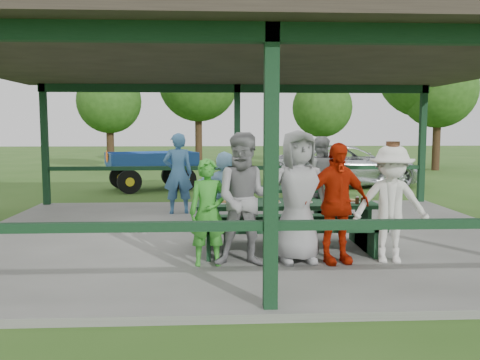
{
  "coord_description": "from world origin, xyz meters",
  "views": [
    {
      "loc": [
        -0.6,
        -9.09,
        2.05
      ],
      "look_at": [
        -0.14,
        -0.3,
        1.12
      ],
      "focal_mm": 38.0,
      "sensor_mm": 36.0,
      "label": 1
    }
  ],
  "objects": [
    {
      "name": "spectator_blue",
      "position": [
        -1.4,
        2.29,
        1.0
      ],
      "size": [
        0.72,
        0.54,
        1.81
      ],
      "primitive_type": "imported",
      "rotation": [
        0.0,
        0.0,
        3.31
      ],
      "color": "#396896",
      "rests_on": "concrete_slab"
    },
    {
      "name": "pavilion_structure",
      "position": [
        0.0,
        0.0,
        3.17
      ],
      "size": [
        10.6,
        8.6,
        3.24
      ],
      "color": "black",
      "rests_on": "concrete_slab"
    },
    {
      "name": "tree_far_left",
      "position": [
        -5.6,
        15.83,
        3.25
      ],
      "size": [
        3.08,
        3.08,
        4.81
      ],
      "color": "black",
      "rests_on": "ground"
    },
    {
      "name": "contestant_green",
      "position": [
        -0.68,
        -2.06,
        0.85
      ],
      "size": [
        0.57,
        0.39,
        1.5
      ],
      "primitive_type": "imported",
      "rotation": [
        0.0,
        0.0,
        0.06
      ],
      "color": "#328E28",
      "rests_on": "concrete_slab"
    },
    {
      "name": "contestant_red",
      "position": [
        1.13,
        -2.02,
        0.96
      ],
      "size": [
        1.07,
        0.61,
        1.73
      ],
      "primitive_type": "imported",
      "rotation": [
        0.0,
        0.0,
        0.19
      ],
      "color": "#A81A04",
      "rests_on": "concrete_slab"
    },
    {
      "name": "picnic_table_near",
      "position": [
        0.55,
        -1.2,
        0.58
      ],
      "size": [
        2.82,
        1.39,
        0.75
      ],
      "color": "black",
      "rests_on": "concrete_slab"
    },
    {
      "name": "farm_trailer",
      "position": [
        -2.6,
        7.48,
        0.65
      ],
      "size": [
        3.77,
        2.41,
        1.32
      ],
      "rotation": [
        0.0,
        0.0,
        0.35
      ],
      "color": "#1C479A",
      "rests_on": "ground"
    },
    {
      "name": "spectator_grey",
      "position": [
        1.67,
        1.66,
        0.97
      ],
      "size": [
        0.96,
        0.81,
        1.74
      ],
      "primitive_type": "imported",
      "rotation": [
        0.0,
        0.0,
        2.94
      ],
      "color": "#97989A",
      "rests_on": "concrete_slab"
    },
    {
      "name": "spectator_lblue",
      "position": [
        -0.36,
        1.53,
        0.82
      ],
      "size": [
        1.4,
        0.82,
        1.44
      ],
      "primitive_type": "imported",
      "rotation": [
        0.0,
        0.0,
        2.82
      ],
      "color": "#97C9E9",
      "rests_on": "concrete_slab"
    },
    {
      "name": "contestant_white_fedora",
      "position": [
        1.93,
        -2.03,
        0.95
      ],
      "size": [
        1.19,
        0.83,
        1.74
      ],
      "rotation": [
        0.0,
        0.0,
        -0.2
      ],
      "color": "silver",
      "rests_on": "concrete_slab"
    },
    {
      "name": "tree_far_right",
      "position": [
        9.38,
        14.73,
        4.67
      ],
      "size": [
        4.41,
        4.41,
        6.89
      ],
      "color": "black",
      "rests_on": "ground"
    },
    {
      "name": "concrete_slab",
      "position": [
        0.0,
        0.0,
        0.05
      ],
      "size": [
        10.0,
        8.0,
        0.1
      ],
      "primitive_type": "cube",
      "color": "slate",
      "rests_on": "ground"
    },
    {
      "name": "contestant_grey_mid",
      "position": [
        0.6,
        -1.96,
        1.05
      ],
      "size": [
        1.01,
        0.74,
        1.9
      ],
      "primitive_type": "imported",
      "rotation": [
        0.0,
        0.0,
        0.15
      ],
      "color": "gray",
      "rests_on": "concrete_slab"
    },
    {
      "name": "tree_mid",
      "position": [
        4.45,
        14.46,
        2.91
      ],
      "size": [
        2.77,
        2.77,
        4.32
      ],
      "color": "black",
      "rests_on": "ground"
    },
    {
      "name": "contestant_grey_left",
      "position": [
        -0.15,
        -2.12,
        1.04
      ],
      "size": [
        0.94,
        0.75,
        1.87
      ],
      "primitive_type": "imported",
      "rotation": [
        0.0,
        0.0,
        -0.04
      ],
      "color": "gray",
      "rests_on": "concrete_slab"
    },
    {
      "name": "pickup_truck",
      "position": [
        3.92,
        7.99,
        0.71
      ],
      "size": [
        5.45,
        3.18,
        1.43
      ],
      "primitive_type": "imported",
      "rotation": [
        0.0,
        0.0,
        1.74
      ],
      "color": "silver",
      "rests_on": "ground"
    },
    {
      "name": "tree_left",
      "position": [
        -1.37,
        17.43,
        4.34
      ],
      "size": [
        4.1,
        4.1,
        6.4
      ],
      "color": "black",
      "rests_on": "ground"
    },
    {
      "name": "ground",
      "position": [
        0.0,
        0.0,
        0.0
      ],
      "size": [
        90.0,
        90.0,
        0.0
      ],
      "primitive_type": "plane",
      "color": "#2F591B",
      "rests_on": "ground"
    },
    {
      "name": "picnic_table_far",
      "position": [
        0.48,
        0.8,
        0.57
      ],
      "size": [
        2.54,
        1.39,
        0.75
      ],
      "color": "black",
      "rests_on": "concrete_slab"
    },
    {
      "name": "table_setting",
      "position": [
        0.65,
        -1.18,
        0.88
      ],
      "size": [
        2.3,
        0.45,
        0.1
      ],
      "color": "white",
      "rests_on": "picnic_table_near"
    },
    {
      "name": "tree_right",
      "position": [
        9.88,
        14.33,
        3.75
      ],
      "size": [
        3.54,
        3.54,
        5.54
      ],
      "color": "black",
      "rests_on": "ground"
    }
  ]
}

